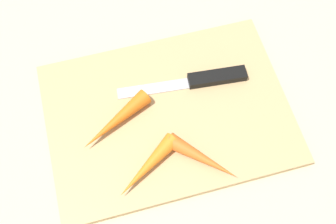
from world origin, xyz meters
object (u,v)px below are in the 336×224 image
at_px(cutting_board, 168,114).
at_px(carrot_medium, 147,167).
at_px(carrot_longest, 115,120).
at_px(knife, 209,79).
at_px(carrot_shortest, 202,158).

relative_size(cutting_board, carrot_medium, 3.33).
distance_m(carrot_medium, carrot_longest, 0.09).
bearing_deg(cutting_board, carrot_medium, -122.76).
bearing_deg(knife, carrot_longest, 17.64).
relative_size(cutting_board, carrot_shortest, 3.33).
height_order(knife, carrot_longest, carrot_longest).
bearing_deg(carrot_longest, cutting_board, 149.38).
xyz_separation_m(knife, carrot_shortest, (-0.05, -0.12, 0.01)).
relative_size(knife, carrot_medium, 1.86).
bearing_deg(carrot_medium, carrot_longest, -104.75).
height_order(cutting_board, carrot_shortest, carrot_shortest).
relative_size(cutting_board, carrot_longest, 3.04).
relative_size(cutting_board, knife, 1.79).
bearing_deg(carrot_medium, cutting_board, -156.64).
bearing_deg(carrot_longest, carrot_medium, 80.16).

